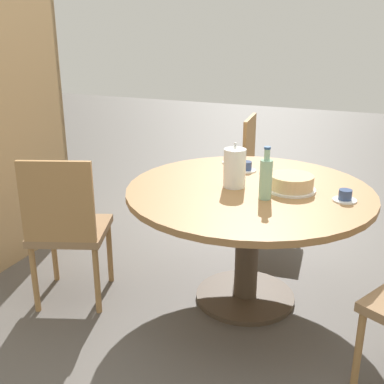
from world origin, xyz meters
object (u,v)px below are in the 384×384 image
at_px(water_bottle, 266,178).
at_px(cup_a, 232,160).
at_px(chair_c, 67,226).
at_px(coffee_pot, 235,167).
at_px(cake_main, 291,183).
at_px(cup_c, 345,197).
at_px(bookshelf, 0,127).
at_px(chair_b, 265,173).
at_px(cup_b, 246,167).

height_order(water_bottle, cup_a, water_bottle).
distance_m(chair_c, coffee_pot, 1.02).
bearing_deg(cup_a, cake_main, -129.80).
xyz_separation_m(water_bottle, cup_c, (0.12, -0.40, -0.09)).
relative_size(chair_c, coffee_pot, 3.54).
bearing_deg(chair_c, bookshelf, -46.67).
xyz_separation_m(chair_b, water_bottle, (-1.16, -0.28, 0.34)).
bearing_deg(chair_c, cup_a, -148.90).
relative_size(coffee_pot, water_bottle, 0.92).
xyz_separation_m(chair_b, cup_c, (-1.03, -0.68, 0.25)).
height_order(chair_b, cup_c, chair_b).
relative_size(chair_b, chair_c, 1.00).
xyz_separation_m(bookshelf, cup_b, (0.36, -1.62, -0.20)).
distance_m(cup_a, cup_b, 0.19).
relative_size(water_bottle, cup_b, 2.26).
relative_size(chair_c, cup_b, 7.34).
height_order(chair_c, cup_b, chair_c).
bearing_deg(cup_c, chair_b, 33.37).
height_order(chair_c, bookshelf, bookshelf).
bearing_deg(cup_c, chair_c, 105.91).
xyz_separation_m(water_bottle, cup_b, (0.45, 0.23, -0.09)).
bearing_deg(water_bottle, cake_main, -28.87).
xyz_separation_m(coffee_pot, cup_c, (-0.00, -0.61, -0.09)).
height_order(coffee_pot, cup_b, coffee_pot).
bearing_deg(cup_b, cup_c, -117.09).
bearing_deg(water_bottle, cup_a, 32.79).
distance_m(water_bottle, cup_a, 0.70).
distance_m(coffee_pot, cup_b, 0.33).
relative_size(chair_b, coffee_pot, 3.54).
bearing_deg(bookshelf, cake_main, 92.72).
height_order(cup_b, cup_c, same).
xyz_separation_m(coffee_pot, cup_b, (0.32, 0.02, -0.09)).
distance_m(chair_c, cup_c, 1.55).
height_order(chair_b, chair_c, same).
xyz_separation_m(cup_a, cup_c, (-0.46, -0.77, 0.00)).
distance_m(chair_c, cake_main, 1.30).
distance_m(coffee_pot, water_bottle, 0.25).
relative_size(chair_b, bookshelf, 0.46).
height_order(chair_b, cup_b, chair_b).
distance_m(chair_c, cup_b, 1.15).
height_order(chair_b, bookshelf, bookshelf).
relative_size(coffee_pot, cup_b, 2.08).
bearing_deg(cake_main, chair_b, 21.62).
bearing_deg(cake_main, coffee_pot, 100.46).
relative_size(chair_b, cake_main, 3.36).
bearing_deg(chair_b, chair_c, 146.02).
distance_m(chair_c, water_bottle, 1.16).
height_order(cake_main, cup_c, cake_main).
xyz_separation_m(chair_b, cake_main, (-0.97, -0.38, 0.27)).
height_order(bookshelf, cup_a, bookshelf).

